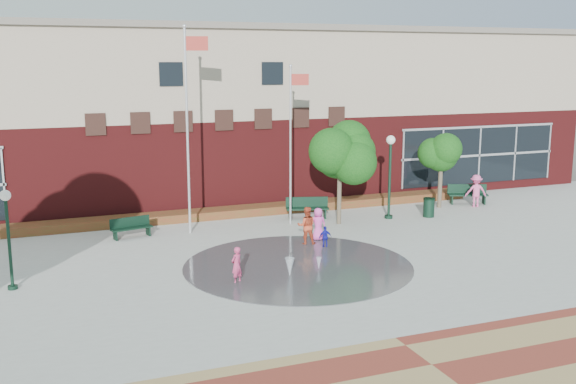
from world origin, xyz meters
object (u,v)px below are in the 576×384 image
object	(u,v)px
flagpole_left	(188,120)
flagpole_right	(291,137)
trash_can	(429,207)
bench_left	(132,232)
child_splash	(237,265)

from	to	relation	value
flagpole_left	flagpole_right	bearing A→B (deg)	13.45
flagpole_right	trash_can	world-z (taller)	flagpole_right
flagpole_right	trash_can	xyz separation A→B (m)	(6.69, -1.08, -3.58)
bench_left	trash_can	distance (m)	13.97
bench_left	flagpole_right	bearing A→B (deg)	-13.33
trash_can	child_splash	distance (m)	12.94
flagpole_right	bench_left	distance (m)	8.15
flagpole_left	bench_left	size ratio (longest dim) A/B	4.93
flagpole_left	child_splash	xyz separation A→B (m)	(-0.13, -7.14, -4.32)
flagpole_right	child_splash	xyz separation A→B (m)	(-4.80, -7.04, -3.42)
bench_left	trash_can	xyz separation A→B (m)	(13.90, -1.30, 0.19)
bench_left	child_splash	bearing A→B (deg)	-83.14
flagpole_right	child_splash	bearing A→B (deg)	-111.93
bench_left	trash_can	world-z (taller)	trash_can
flagpole_left	bench_left	distance (m)	5.32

